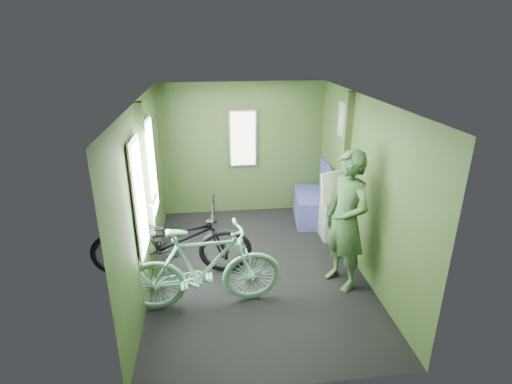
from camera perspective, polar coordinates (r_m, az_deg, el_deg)
room at (r=5.02m, az=-0.34°, el=3.30°), size 4.00×4.02×2.31m
bicycle_black at (r=5.55m, az=-11.60°, el=-11.75°), size 2.12×1.00×1.22m
bicycle_mint at (r=4.96m, az=-7.13°, el=-16.00°), size 1.85×0.75×1.15m
passenger at (r=5.00m, az=12.76°, el=-4.05°), size 0.65×0.77×1.78m
waste_box at (r=6.30m, az=10.71°, el=-2.58°), size 0.28×0.39×0.94m
bench_seat at (r=6.94m, az=8.10°, el=-1.69°), size 0.64×1.01×1.00m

